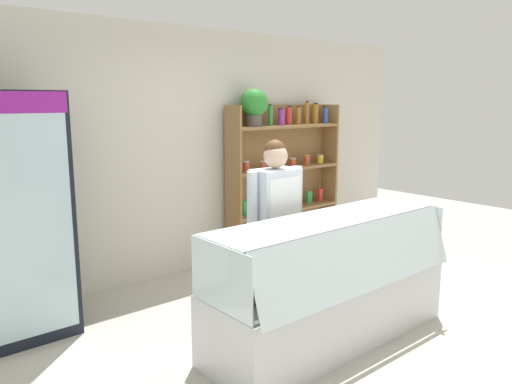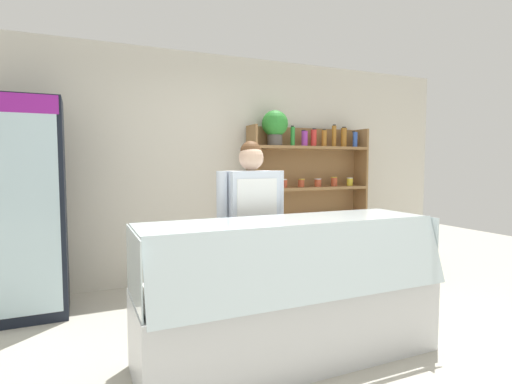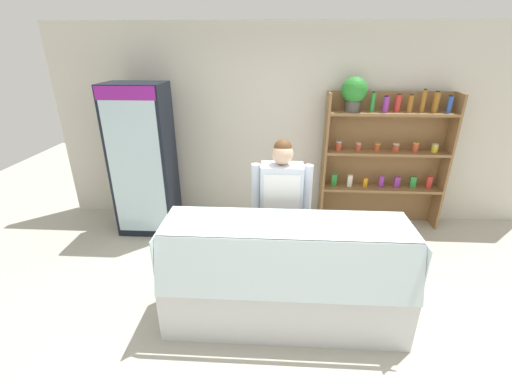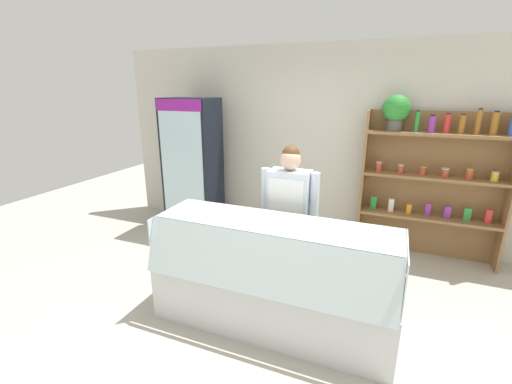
% 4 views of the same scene
% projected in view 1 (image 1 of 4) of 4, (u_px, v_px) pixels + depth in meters
% --- Properties ---
extents(ground_plane, '(12.00, 12.00, 0.00)m').
position_uv_depth(ground_plane, '(339.00, 330.00, 4.21)').
color(ground_plane, '#B7B2A3').
extents(back_wall, '(6.80, 0.10, 2.70)m').
position_uv_depth(back_wall, '(193.00, 151.00, 5.61)').
color(back_wall, beige).
rests_on(back_wall, ground).
extents(drinks_fridge, '(0.75, 0.56, 1.99)m').
position_uv_depth(drinks_fridge, '(17.00, 218.00, 3.95)').
color(drinks_fridge, black).
rests_on(drinks_fridge, ground).
extents(shelving_unit, '(1.66, 0.32, 2.05)m').
position_uv_depth(shelving_unit, '(278.00, 160.00, 6.17)').
color(shelving_unit, olive).
rests_on(shelving_unit, ground).
extents(deli_display_case, '(2.16, 0.76, 1.01)m').
position_uv_depth(deli_display_case, '(329.00, 303.00, 4.00)').
color(deli_display_case, silver).
rests_on(deli_display_case, ground).
extents(shop_clerk, '(0.61, 0.25, 1.59)m').
position_uv_depth(shop_clerk, '(276.00, 215.00, 4.31)').
color(shop_clerk, '#4C4233').
rests_on(shop_clerk, ground).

